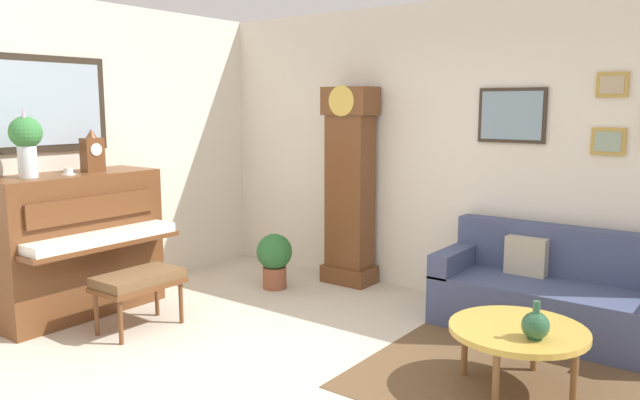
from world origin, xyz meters
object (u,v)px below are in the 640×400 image
at_px(mantel_clock, 92,152).
at_px(flower_vase, 26,139).
at_px(piano, 77,243).
at_px(couch, 558,295).
at_px(grandfather_clock, 350,191).
at_px(piano_bench, 139,282).
at_px(teacup, 68,172).
at_px(green_jug, 536,325).
at_px(potted_plant, 274,257).
at_px(coffee_table, 518,332).

distance_m(mantel_clock, flower_vase, 0.61).
bearing_deg(piano, couch, 29.95).
xyz_separation_m(grandfather_clock, couch, (2.16, -0.18, -0.65)).
distance_m(piano_bench, mantel_clock, 1.29).
distance_m(mantel_clock, teacup, 0.33).
bearing_deg(flower_vase, grandfather_clock, 61.98).
bearing_deg(couch, piano, -150.05).
bearing_deg(flower_vase, couch, 34.45).
distance_m(mantel_clock, green_jug, 3.94).
distance_m(green_jug, potted_plant, 3.04).
xyz_separation_m(teacup, potted_plant, (0.83, 1.68, -0.95)).
bearing_deg(flower_vase, piano_bench, 30.04).
xyz_separation_m(piano, potted_plant, (0.91, 1.60, -0.31)).
bearing_deg(green_jug, grandfather_clock, 147.70).
relative_size(couch, teacup, 16.38).
xyz_separation_m(grandfather_clock, potted_plant, (-0.49, -0.63, -0.64)).
distance_m(piano, couch, 4.12).
bearing_deg(grandfather_clock, potted_plant, -127.80).
xyz_separation_m(piano, mantel_clock, (0.00, 0.20, 0.79)).
relative_size(coffee_table, teacup, 7.59).
bearing_deg(potted_plant, piano, -119.57).
height_order(piano, couch, piano).
bearing_deg(potted_plant, mantel_clock, -122.97).
relative_size(piano_bench, couch, 0.37).
bearing_deg(green_jug, piano, -169.47).
bearing_deg(piano_bench, coffee_table, 15.25).
bearing_deg(piano_bench, green_jug, 12.07).
relative_size(piano, couch, 0.76).
bearing_deg(grandfather_clock, piano, -122.05).
xyz_separation_m(piano, piano_bench, (0.78, 0.06, -0.23)).
distance_m(piano_bench, couch, 3.42).
bearing_deg(green_jug, piano_bench, -167.93).
relative_size(grandfather_clock, mantel_clock, 5.34).
bearing_deg(piano_bench, potted_plant, 85.20).
bearing_deg(piano, piano_bench, 4.45).
bearing_deg(piano_bench, flower_vase, -149.96).
height_order(flower_vase, potted_plant, flower_vase).
bearing_deg(green_jug, potted_plant, 162.81).
relative_size(flower_vase, green_jug, 2.42).
bearing_deg(grandfather_clock, green_jug, -32.30).
distance_m(grandfather_clock, couch, 2.27).
height_order(flower_vase, teacup, flower_vase).
bearing_deg(piano, grandfather_clock, 57.95).
bearing_deg(couch, teacup, -148.54).
bearing_deg(piano_bench, teacup, -168.65).
height_order(piano, flower_vase, flower_vase).
height_order(flower_vase, green_jug, flower_vase).
bearing_deg(grandfather_clock, piano_bench, -105.85).
bearing_deg(coffee_table, grandfather_clock, 148.47).
xyz_separation_m(couch, potted_plant, (-2.65, -0.45, 0.01)).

